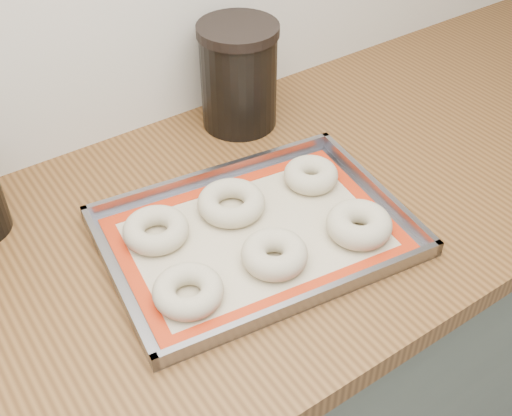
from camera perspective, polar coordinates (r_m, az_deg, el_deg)
cabinet at (r=1.37m, az=-5.19°, el=-17.52°), size 3.00×0.65×0.86m
countertop at (r=1.01m, az=-6.70°, el=-3.94°), size 3.06×0.68×0.04m
baking_tray at (r=1.00m, az=-0.00°, el=-2.31°), size 0.50×0.39×0.03m
baking_mat at (r=1.00m, az=-0.00°, el=-2.40°), size 0.45×0.34×0.00m
bagel_front_left at (r=0.90m, az=-6.05°, el=-7.35°), size 0.12×0.12×0.03m
bagel_front_mid at (r=0.94m, az=1.65°, el=-4.12°), size 0.11×0.11×0.04m
bagel_front_right at (r=1.00m, az=9.14°, el=-1.45°), size 0.12×0.12×0.04m
bagel_back_left at (r=0.99m, az=-8.89°, el=-1.93°), size 0.13×0.13×0.03m
bagel_back_mid at (r=1.03m, az=-2.21°, el=0.47°), size 0.13×0.13×0.03m
bagel_back_right at (r=1.09m, az=4.90°, el=2.95°), size 0.09×0.09×0.04m
canister_right at (r=1.21m, az=-1.55°, el=11.67°), size 0.15×0.15×0.20m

